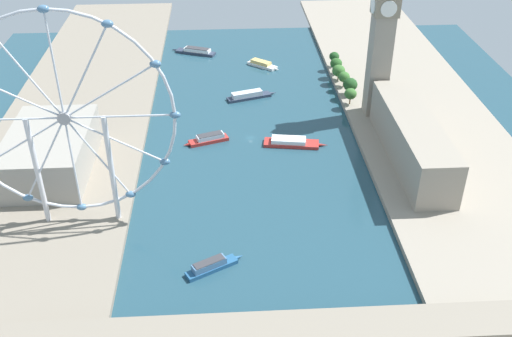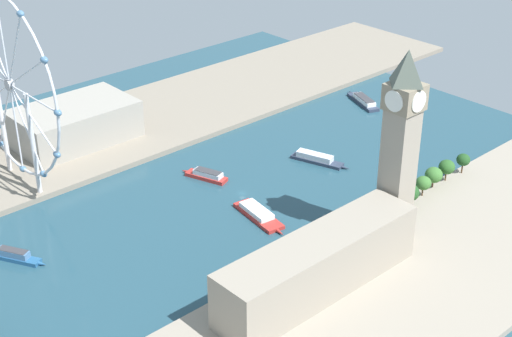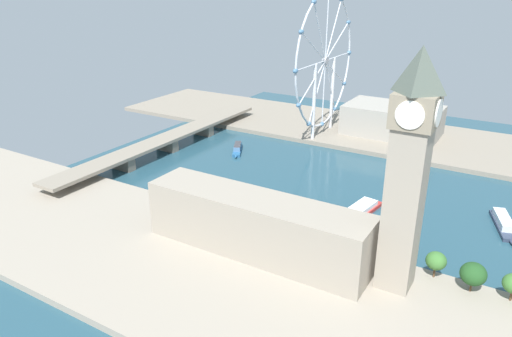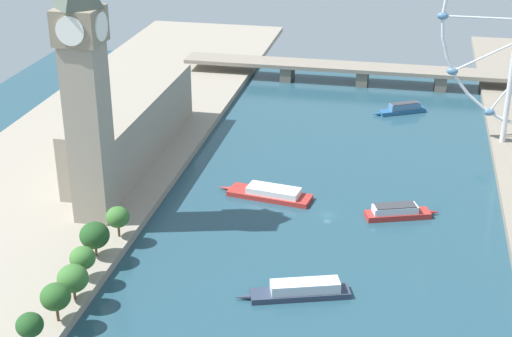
{
  "view_description": "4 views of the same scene",
  "coord_description": "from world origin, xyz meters",
  "px_view_note": "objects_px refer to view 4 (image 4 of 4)",
  "views": [
    {
      "loc": [
        15.12,
        305.68,
        172.48
      ],
      "look_at": [
        -0.22,
        49.04,
        9.48
      ],
      "focal_mm": 41.69,
      "sensor_mm": 36.0,
      "label": 1
    },
    {
      "loc": [
        -258.1,
        226.04,
        194.47
      ],
      "look_at": [
        -7.61,
        -2.64,
        16.43
      ],
      "focal_mm": 54.03,
      "sensor_mm": 36.0,
      "label": 2
    },
    {
      "loc": [
        -236.19,
        -57.42,
        111.13
      ],
      "look_at": [
        -18.82,
        73.85,
        9.88
      ],
      "focal_mm": 33.73,
      "sensor_mm": 36.0,
      "label": 3
    },
    {
      "loc": [
        24.98,
        -247.24,
        129.36
      ],
      "look_at": [
        -24.25,
        -9.7,
        20.44
      ],
      "focal_mm": 54.34,
      "sensor_mm": 36.0,
      "label": 4
    }
  ],
  "objects_px": {
    "tour_boat_2": "(398,212)",
    "tour_boat_3": "(402,109)",
    "tour_boat_1": "(301,290)",
    "parliament_block": "(133,125)",
    "river_bridge": "(363,70)",
    "tour_boat_0": "(270,193)",
    "clock_tower": "(86,91)"
  },
  "relations": [
    {
      "from": "tour_boat_2",
      "to": "tour_boat_3",
      "type": "bearing_deg",
      "value": 71.91
    },
    {
      "from": "tour_boat_1",
      "to": "tour_boat_3",
      "type": "height_order",
      "value": "tour_boat_3"
    },
    {
      "from": "clock_tower",
      "to": "tour_boat_2",
      "type": "distance_m",
      "value": 116.25
    },
    {
      "from": "clock_tower",
      "to": "tour_boat_2",
      "type": "bearing_deg",
      "value": 14.45
    },
    {
      "from": "parliament_block",
      "to": "tour_boat_2",
      "type": "relative_size",
      "value": 3.62
    },
    {
      "from": "tour_boat_0",
      "to": "river_bridge",
      "type": "bearing_deg",
      "value": -90.1
    },
    {
      "from": "tour_boat_1",
      "to": "tour_boat_2",
      "type": "bearing_deg",
      "value": -132.61
    },
    {
      "from": "tour_boat_0",
      "to": "tour_boat_2",
      "type": "xyz_separation_m",
      "value": [
        47.5,
        -6.32,
        0.31
      ]
    },
    {
      "from": "tour_boat_3",
      "to": "river_bridge",
      "type": "bearing_deg",
      "value": -90.63
    },
    {
      "from": "tour_boat_2",
      "to": "river_bridge",
      "type": "bearing_deg",
      "value": 79.99
    },
    {
      "from": "river_bridge",
      "to": "tour_boat_0",
      "type": "height_order",
      "value": "river_bridge"
    },
    {
      "from": "tour_boat_1",
      "to": "tour_boat_3",
      "type": "bearing_deg",
      "value": -116.19
    },
    {
      "from": "tour_boat_3",
      "to": "tour_boat_2",
      "type": "bearing_deg",
      "value": 62.64
    },
    {
      "from": "tour_boat_2",
      "to": "tour_boat_3",
      "type": "relative_size",
      "value": 1.05
    },
    {
      "from": "tour_boat_1",
      "to": "parliament_block",
      "type": "bearing_deg",
      "value": -64.24
    },
    {
      "from": "river_bridge",
      "to": "tour_boat_3",
      "type": "relative_size",
      "value": 7.62
    },
    {
      "from": "tour_boat_1",
      "to": "tour_boat_3",
      "type": "xyz_separation_m",
      "value": [
        24.06,
        167.28,
        0.03
      ]
    },
    {
      "from": "tour_boat_0",
      "to": "tour_boat_2",
      "type": "distance_m",
      "value": 47.92
    },
    {
      "from": "clock_tower",
      "to": "tour_boat_1",
      "type": "height_order",
      "value": "clock_tower"
    },
    {
      "from": "clock_tower",
      "to": "parliament_block",
      "type": "distance_m",
      "value": 66.42
    },
    {
      "from": "parliament_block",
      "to": "tour_boat_1",
      "type": "height_order",
      "value": "parliament_block"
    },
    {
      "from": "tour_boat_2",
      "to": "tour_boat_3",
      "type": "distance_m",
      "value": 110.26
    },
    {
      "from": "river_bridge",
      "to": "tour_boat_0",
      "type": "xyz_separation_m",
      "value": [
        -22.8,
        -146.86,
        -5.77
      ]
    },
    {
      "from": "parliament_block",
      "to": "river_bridge",
      "type": "relative_size",
      "value": 0.5
    },
    {
      "from": "tour_boat_0",
      "to": "tour_boat_2",
      "type": "relative_size",
      "value": 1.39
    },
    {
      "from": "tour_boat_1",
      "to": "tour_boat_2",
      "type": "distance_m",
      "value": 62.73
    },
    {
      "from": "clock_tower",
      "to": "river_bridge",
      "type": "height_order",
      "value": "clock_tower"
    },
    {
      "from": "parliament_block",
      "to": "tour_boat_0",
      "type": "relative_size",
      "value": 2.61
    },
    {
      "from": "river_bridge",
      "to": "tour_boat_2",
      "type": "distance_m",
      "value": 155.25
    },
    {
      "from": "tour_boat_0",
      "to": "tour_boat_3",
      "type": "height_order",
      "value": "tour_boat_3"
    },
    {
      "from": "river_bridge",
      "to": "tour_boat_3",
      "type": "height_order",
      "value": "river_bridge"
    },
    {
      "from": "river_bridge",
      "to": "tour_boat_0",
      "type": "distance_m",
      "value": 148.73
    }
  ]
}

